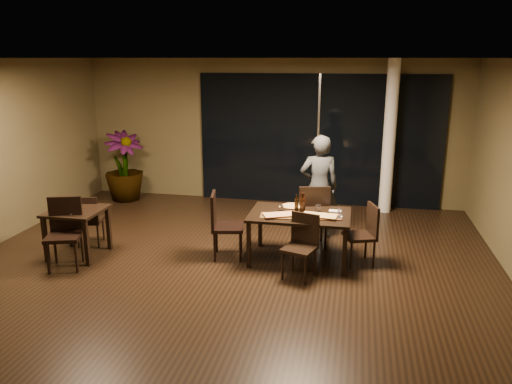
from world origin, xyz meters
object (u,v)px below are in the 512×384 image
at_px(chair_main_right, 365,231).
at_px(potted_plant, 124,166).
at_px(main_table, 300,218).
at_px(bottle_a, 296,203).
at_px(chair_main_left, 222,222).
at_px(chair_side_near, 65,229).
at_px(bottle_b, 302,203).
at_px(diner, 319,187).
at_px(chair_main_near, 302,242).
at_px(bottle_c, 303,202).
at_px(chair_side_far, 88,218).
at_px(side_table, 76,217).
at_px(chair_main_far, 313,213).

relative_size(chair_main_right, potted_plant, 0.62).
height_order(main_table, bottle_a, bottle_a).
bearing_deg(chair_main_left, potted_plant, 35.26).
bearing_deg(chair_side_near, bottle_b, -2.26).
distance_m(chair_main_left, diner, 1.87).
bearing_deg(chair_main_right, chair_main_near, -73.58).
xyz_separation_m(main_table, bottle_c, (0.03, 0.14, 0.22)).
xyz_separation_m(chair_main_right, bottle_a, (-1.03, 0.01, 0.37)).
bearing_deg(bottle_b, chair_side_far, -177.84).
xyz_separation_m(diner, potted_plant, (-4.30, 1.50, -0.15)).
relative_size(side_table, potted_plant, 0.54).
bearing_deg(bottle_a, bottle_c, 31.25).
xyz_separation_m(chair_main_left, chair_side_far, (-2.27, 0.04, -0.10)).
relative_size(chair_main_left, potted_plant, 0.69).
xyz_separation_m(chair_side_far, bottle_c, (3.49, 0.22, 0.41)).
relative_size(chair_side_far, bottle_a, 3.19).
distance_m(chair_main_far, chair_main_left, 1.49).
bearing_deg(chair_side_far, chair_main_left, 165.68).
bearing_deg(chair_main_left, bottle_b, -93.64).
bearing_deg(side_table, chair_side_near, -84.05).
relative_size(chair_main_far, chair_side_near, 1.03).
relative_size(chair_main_near, potted_plant, 0.61).
relative_size(chair_side_near, bottle_c, 3.65).
height_order(chair_main_left, bottle_b, bottle_b).
bearing_deg(chair_main_near, main_table, 117.61).
bearing_deg(potted_plant, diner, -19.25).
relative_size(main_table, chair_main_far, 1.41).
distance_m(chair_side_near, diner, 4.09).
bearing_deg(bottle_a, chair_main_far, 65.46).
bearing_deg(bottle_c, chair_main_near, -84.80).
bearing_deg(potted_plant, bottle_a, -31.99).
bearing_deg(bottle_a, chair_main_right, -0.47).
height_order(chair_side_far, bottle_b, bottle_b).
distance_m(chair_side_far, diner, 3.86).
height_order(chair_main_far, chair_main_left, chair_main_far).
bearing_deg(diner, main_table, 69.58).
bearing_deg(side_table, bottle_a, 9.86).
relative_size(chair_side_near, diner, 0.58).
distance_m(chair_main_near, chair_main_right, 1.08).
height_order(side_table, chair_main_left, chair_main_left).
height_order(chair_main_right, bottle_a, bottle_a).
bearing_deg(side_table, chair_main_left, 9.75).
relative_size(chair_main_far, potted_plant, 0.72).
xyz_separation_m(side_table, bottle_a, (3.34, 0.58, 0.26)).
relative_size(side_table, bottle_a, 2.98).
xyz_separation_m(chair_main_left, diner, (1.38, 1.22, 0.32)).
relative_size(chair_main_right, bottle_b, 3.12).
bearing_deg(bottle_c, potted_plant, 149.23).
bearing_deg(chair_side_near, chair_main_far, 4.43).
relative_size(side_table, bottle_c, 2.83).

